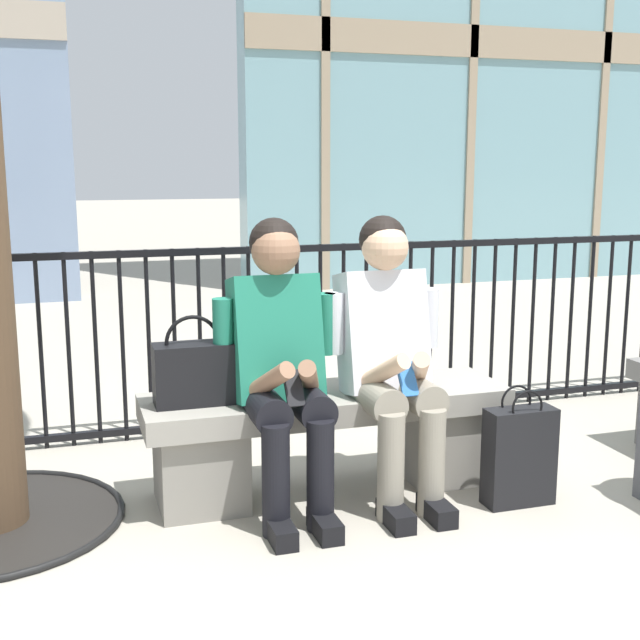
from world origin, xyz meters
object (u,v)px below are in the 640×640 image
Objects in this scene: stone_bench at (327,431)px; handbag_on_bench at (193,372)px; seated_person_companion at (390,350)px; shopping_bag at (519,455)px; seated_person_with_phone at (281,357)px.

stone_bench is 4.29× the size of handbag_on_bench.
seated_person_companion is 2.37× the size of shopping_bag.
handbag_on_bench is at bearing 160.83° from seated_person_with_phone.
seated_person_companion is at bearing 0.00° from seated_person_with_phone.
handbag_on_bench is (-0.58, -0.01, 0.31)m from stone_bench.
handbag_on_bench is 1.41m from shopping_bag.
stone_bench is 1.32× the size of seated_person_with_phone.
seated_person_companion is 0.71m from shopping_bag.
seated_person_companion reaches higher than handbag_on_bench.
shopping_bag is at bearing -28.13° from stone_bench.
shopping_bag is at bearing -16.19° from handbag_on_bench.
seated_person_with_phone is 0.48m from seated_person_companion.
shopping_bag is (0.49, -0.26, -0.43)m from seated_person_companion.
seated_person_companion reaches higher than stone_bench.
shopping_bag is (0.97, -0.26, -0.43)m from seated_person_with_phone.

